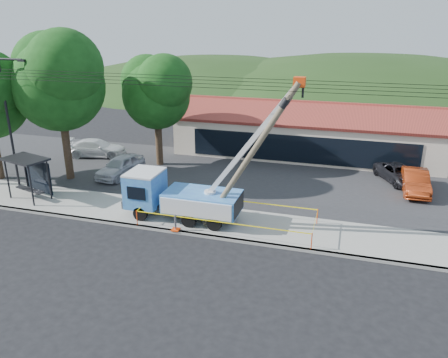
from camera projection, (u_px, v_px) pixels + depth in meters
ground at (180, 254)px, 22.21m from camera, size 120.00×120.00×0.00m
curb at (194, 234)px, 24.07m from camera, size 60.00×0.25×0.15m
sidewalk at (205, 220)px, 25.78m from camera, size 60.00×4.00×0.15m
parking_lot at (239, 177)px, 32.99m from camera, size 60.00×12.00×0.10m
strip_mall at (307, 132)px, 38.47m from camera, size 22.50×8.53×4.67m
streetlight at (10, 116)px, 28.60m from camera, size 2.13×0.22×9.00m
tree_west_near at (58, 77)px, 30.06m from camera, size 7.56×6.72×10.80m
tree_lot at (156, 89)px, 33.67m from camera, size 6.30×5.60×8.94m
hill_west at (219, 89)px, 75.75m from camera, size 78.40×56.00×28.00m
hill_center at (370, 95)px, 69.03m from camera, size 89.60×64.00×32.00m
utility_truck at (180, 195)px, 25.43m from camera, size 10.13×3.64×8.47m
leaning_pole at (253, 152)px, 22.87m from camera, size 5.18×1.73×8.38m
bus_shelter at (29, 168)px, 28.19m from camera, size 3.22×2.44×2.76m
caution_tape at (227, 213)px, 24.86m from camera, size 9.91×3.18×0.92m
car_silver at (121, 177)px, 33.06m from camera, size 2.42×4.73×1.54m
car_red at (413, 193)px, 30.03m from camera, size 1.65×4.61×1.51m
car_white at (98, 157)px, 37.84m from camera, size 5.40×3.14×1.47m
car_dark at (398, 183)px, 31.87m from camera, size 3.82×4.93×1.25m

